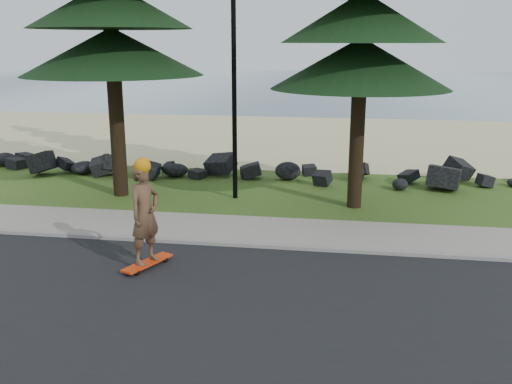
% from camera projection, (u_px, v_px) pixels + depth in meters
% --- Properties ---
extents(ground, '(160.00, 160.00, 0.00)m').
position_uv_depth(ground, '(210.00, 232.00, 13.98)').
color(ground, '#36581B').
rests_on(ground, ground).
extents(road, '(160.00, 7.00, 0.02)m').
position_uv_depth(road, '(149.00, 316.00, 9.68)').
color(road, black).
rests_on(road, ground).
extents(kerb, '(160.00, 0.20, 0.10)m').
position_uv_depth(kerb, '(201.00, 242.00, 13.11)').
color(kerb, gray).
rests_on(kerb, ground).
extents(sidewalk, '(160.00, 2.00, 0.08)m').
position_uv_depth(sidewalk, '(212.00, 228.00, 14.16)').
color(sidewalk, gray).
rests_on(sidewalk, ground).
extents(beach_sand, '(160.00, 15.00, 0.01)m').
position_uv_depth(beach_sand, '(279.00, 137.00, 27.82)').
color(beach_sand, beige).
rests_on(beach_sand, ground).
extents(ocean, '(160.00, 58.00, 0.01)m').
position_uv_depth(ocean, '(318.00, 84.00, 62.67)').
color(ocean, '#39536D').
rests_on(ocean, ground).
extents(seawall_boulders, '(60.00, 2.40, 1.10)m').
position_uv_depth(seawall_boulders, '(249.00, 179.00, 19.33)').
color(seawall_boulders, black).
rests_on(seawall_boulders, ground).
extents(lamp_post, '(0.25, 0.14, 8.14)m').
position_uv_depth(lamp_post, '(234.00, 56.00, 15.98)').
color(lamp_post, black).
rests_on(lamp_post, ground).
extents(skateboarder, '(0.78, 1.25, 2.31)m').
position_uv_depth(skateboarder, '(145.00, 214.00, 11.46)').
color(skateboarder, red).
rests_on(skateboarder, ground).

